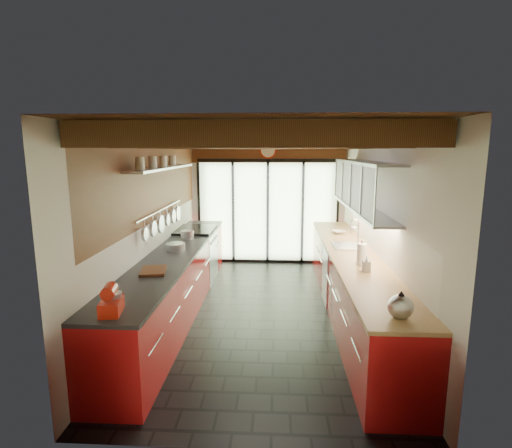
# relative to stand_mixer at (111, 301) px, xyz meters

# --- Properties ---
(ground) EXTENTS (5.50, 5.50, 0.00)m
(ground) POSITION_rel_stand_mixer_xyz_m (1.27, 2.24, -1.03)
(ground) COLOR black
(ground) RESTS_ON ground
(room_shell) EXTENTS (5.50, 5.50, 5.50)m
(room_shell) POSITION_rel_stand_mixer_xyz_m (1.27, 2.24, 0.63)
(room_shell) COLOR silver
(room_shell) RESTS_ON ground
(ceiling_beams) EXTENTS (3.14, 5.06, 4.90)m
(ceiling_beams) POSITION_rel_stand_mixer_xyz_m (1.27, 2.62, 1.43)
(ceiling_beams) COLOR #593316
(ceiling_beams) RESTS_ON ground
(glass_door) EXTENTS (2.95, 0.10, 2.90)m
(glass_door) POSITION_rel_stand_mixer_xyz_m (1.27, 4.94, 0.63)
(glass_door) COLOR #C6EAAD
(glass_door) RESTS_ON ground
(left_counter) EXTENTS (0.68, 5.00, 0.92)m
(left_counter) POSITION_rel_stand_mixer_xyz_m (-0.01, 2.24, -0.57)
(left_counter) COLOR #B01215
(left_counter) RESTS_ON ground
(range_stove) EXTENTS (0.66, 0.90, 0.97)m
(range_stove) POSITION_rel_stand_mixer_xyz_m (-0.01, 3.69, -0.56)
(range_stove) COLOR silver
(range_stove) RESTS_ON ground
(right_counter) EXTENTS (0.68, 5.00, 0.92)m
(right_counter) POSITION_rel_stand_mixer_xyz_m (2.54, 2.24, -0.57)
(right_counter) COLOR #B01215
(right_counter) RESTS_ON ground
(sink_assembly) EXTENTS (0.45, 0.52, 0.43)m
(sink_assembly) POSITION_rel_stand_mixer_xyz_m (2.56, 2.64, -0.07)
(sink_assembly) COLOR silver
(sink_assembly) RESTS_ON right_counter
(upper_cabinets_right) EXTENTS (0.34, 3.00, 3.00)m
(upper_cabinets_right) POSITION_rel_stand_mixer_xyz_m (2.70, 2.54, 0.82)
(upper_cabinets_right) COLOR silver
(upper_cabinets_right) RESTS_ON ground
(left_wall_fixtures) EXTENTS (0.28, 2.60, 0.96)m
(left_wall_fixtures) POSITION_rel_stand_mixer_xyz_m (-0.20, 2.50, 0.78)
(left_wall_fixtures) COLOR silver
(left_wall_fixtures) RESTS_ON ground
(stand_mixer) EXTENTS (0.22, 0.33, 0.27)m
(stand_mixer) POSITION_rel_stand_mixer_xyz_m (0.00, 0.00, 0.00)
(stand_mixer) COLOR red
(stand_mixer) RESTS_ON left_counter
(pot_large) EXTENTS (0.28, 0.28, 0.14)m
(pot_large) POSITION_rel_stand_mixer_xyz_m (-0.00, 3.03, -0.04)
(pot_large) COLOR silver
(pot_large) RESTS_ON left_counter
(pot_small) EXTENTS (0.30, 0.30, 0.10)m
(pot_small) POSITION_rel_stand_mixer_xyz_m (-0.00, 2.26, -0.05)
(pot_small) COLOR silver
(pot_small) RESTS_ON left_counter
(cutting_board) EXTENTS (0.35, 0.44, 0.03)m
(cutting_board) POSITION_rel_stand_mixer_xyz_m (-0.00, 1.21, -0.09)
(cutting_board) COLOR brown
(cutting_board) RESTS_ON left_counter
(kettle) EXTENTS (0.29, 0.30, 0.25)m
(kettle) POSITION_rel_stand_mixer_xyz_m (2.54, 0.03, 0.00)
(kettle) COLOR silver
(kettle) RESTS_ON right_counter
(paper_towel) EXTENTS (0.14, 0.14, 0.32)m
(paper_towel) POSITION_rel_stand_mixer_xyz_m (2.54, 1.66, 0.03)
(paper_towel) COLOR white
(paper_towel) RESTS_ON right_counter
(soap_bottle) EXTENTS (0.09, 0.09, 0.19)m
(soap_bottle) POSITION_rel_stand_mixer_xyz_m (2.54, 1.37, -0.01)
(soap_bottle) COLOR silver
(soap_bottle) RESTS_ON right_counter
(bowl) EXTENTS (0.27, 0.27, 0.05)m
(bowl) POSITION_rel_stand_mixer_xyz_m (2.54, 3.59, -0.08)
(bowl) COLOR silver
(bowl) RESTS_ON right_counter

